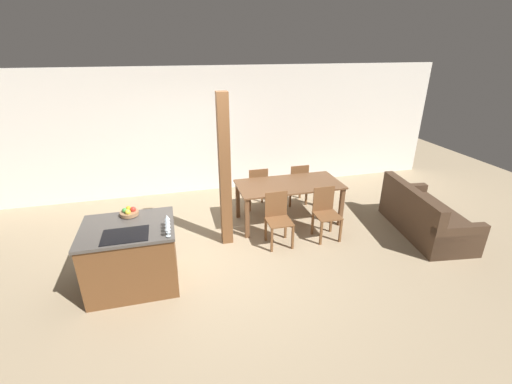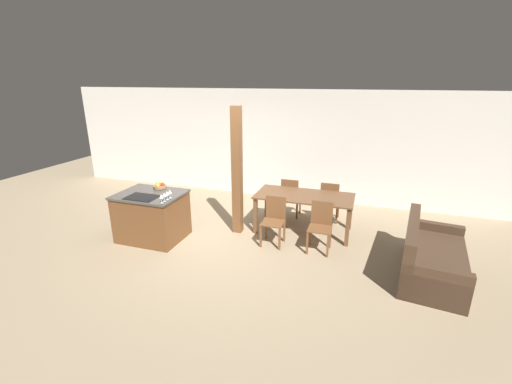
{
  "view_description": "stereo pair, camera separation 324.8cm",
  "coord_description": "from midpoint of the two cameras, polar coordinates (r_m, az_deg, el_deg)",
  "views": [
    {
      "loc": [
        -0.64,
        -4.59,
        3.09
      ],
      "look_at": [
        0.6,
        0.2,
        0.95
      ],
      "focal_mm": 24.0,
      "sensor_mm": 36.0,
      "label": 1
    },
    {
      "loc": [
        2.48,
        -5.47,
        2.95
      ],
      "look_at": [
        0.6,
        0.2,
        0.95
      ],
      "focal_mm": 24.0,
      "sensor_mm": 36.0,
      "label": 2
    }
  ],
  "objects": [
    {
      "name": "dining_chair_near_left",
      "position": [
        5.78,
        -12.61,
        -3.44
      ],
      "size": [
        0.4,
        0.4,
        0.88
      ],
      "color": "brown",
      "rests_on": "ground_plane"
    },
    {
      "name": "fruit_bowl",
      "position": [
        5.81,
        -35.54,
        -1.98
      ],
      "size": [
        0.25,
        0.25,
        0.11
      ],
      "color": "#99704C",
      "rests_on": "kitchen_island"
    },
    {
      "name": "wall_back",
      "position": [
        8.05,
        -21.09,
        9.88
      ],
      "size": [
        11.2,
        0.08,
        2.7
      ],
      "color": "silver",
      "rests_on": "ground_plane"
    },
    {
      "name": "wine_glass_end",
      "position": [
        5.22,
        -32.15,
        -2.77
      ],
      "size": [
        0.07,
        0.07,
        0.16
      ],
      "color": "silver",
      "rests_on": "kitchen_island"
    },
    {
      "name": "couch",
      "position": [
        6.19,
        12.59,
        -3.48
      ],
      "size": [
        1.1,
        1.88,
        0.85
      ],
      "rotation": [
        0.0,
        0.0,
        1.44
      ],
      "color": "#473323",
      "rests_on": "ground_plane"
    },
    {
      "name": "wine_glass_far",
      "position": [
        5.14,
        -32.4,
        -3.2
      ],
      "size": [
        0.07,
        0.07,
        0.16
      ],
      "color": "silver",
      "rests_on": "kitchen_island"
    },
    {
      "name": "ground_plane",
      "position": [
        5.94,
        -21.53,
        -9.01
      ],
      "size": [
        16.0,
        16.0,
        0.0
      ],
      "primitive_type": "plane",
      "color": "#9E896B"
    },
    {
      "name": "dining_chair_far_left",
      "position": [
        7.03,
        -13.18,
        1.44
      ],
      "size": [
        0.4,
        0.4,
        0.88
      ],
      "rotation": [
        0.0,
        0.0,
        3.14
      ],
      "color": "brown",
      "rests_on": "ground_plane"
    },
    {
      "name": "dining_chair_far_right",
      "position": [
        7.09,
        -6.3,
        2.12
      ],
      "size": [
        0.4,
        0.4,
        0.88
      ],
      "rotation": [
        0.0,
        0.0,
        3.14
      ],
      "color": "brown",
      "rests_on": "ground_plane"
    },
    {
      "name": "wine_glass_middle",
      "position": [
        5.06,
        -32.67,
        -3.64
      ],
      "size": [
        0.07,
        0.07,
        0.16
      ],
      "color": "silver",
      "rests_on": "kitchen_island"
    },
    {
      "name": "kitchen_island",
      "position": [
        5.75,
        -35.49,
        -7.86
      ],
      "size": [
        1.19,
        0.95,
        0.92
      ],
      "color": "brown",
      "rests_on": "ground_plane"
    },
    {
      "name": "timber_post",
      "position": [
        5.78,
        -21.5,
        3.78
      ],
      "size": [
        0.17,
        0.17,
        2.48
      ],
      "color": "brown",
      "rests_on": "ground_plane"
    },
    {
      "name": "wine_glass_near",
      "position": [
        4.99,
        -32.95,
        -4.09
      ],
      "size": [
        0.07,
        0.07,
        0.16
      ],
      "color": "silver",
      "rests_on": "kitchen_island"
    },
    {
      "name": "dining_table",
      "position": [
        6.34,
        -9.25,
        1.28
      ],
      "size": [
        1.9,
        0.91,
        0.76
      ],
      "color": "brown",
      "rests_on": "ground_plane"
    },
    {
      "name": "dining_chair_near_right",
      "position": [
        5.85,
        -4.26,
        -2.56
      ],
      "size": [
        0.4,
        0.4,
        0.88
      ],
      "color": "brown",
      "rests_on": "ground_plane"
    }
  ]
}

